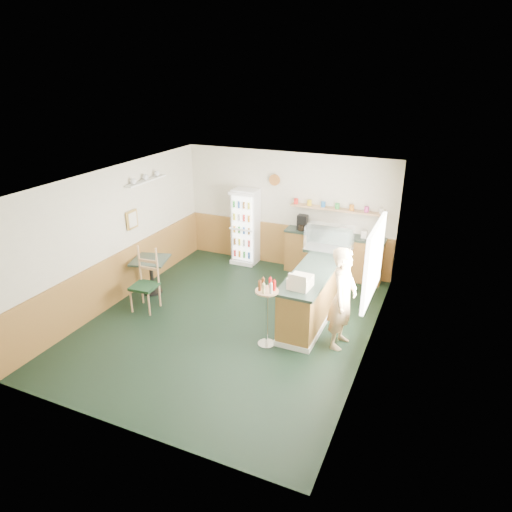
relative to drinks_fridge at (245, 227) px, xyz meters
The scene contains 13 objects.
ground 3.04m from the drinks_fridge, 70.91° to the right, with size 6.00×6.00×0.00m, color black.
room_envelope 2.22m from the drinks_fridge, 70.25° to the right, with size 5.04×6.02×2.72m.
service_counter 2.87m from the drinks_fridge, 35.92° to the right, with size 0.68×3.01×1.01m.
back_counter 2.17m from the drinks_fridge, ahead, with size 2.24×0.42×1.69m.
drinks_fridge is the anchor object (origin of this frame).
display_case 2.54m from the drinks_fridge, 23.63° to the right, with size 0.92×0.48×0.52m.
cash_register 3.60m from the drinks_fridge, 50.30° to the right, with size 0.35×0.37×0.20m, color beige.
shopkeeper 3.99m from the drinks_fridge, 41.36° to the right, with size 0.60×0.43×1.79m, color tan.
condiment_stand 3.65m from the drinks_fridge, 59.54° to the right, with size 0.39×0.39×1.21m.
newspaper_rack 2.59m from the drinks_fridge, 40.46° to the right, with size 0.09×0.41×0.49m.
cafe_table 2.58m from the drinks_fridge, 115.58° to the right, with size 0.86×0.86×0.77m.
cafe_chair 2.97m from the drinks_fridge, 105.58° to the right, with size 0.50×0.50×1.24m.
dog_doorstop 2.70m from the drinks_fridge, 48.30° to the right, with size 0.21×0.27×0.25m.
Camera 1 is at (3.42, -6.60, 4.43)m, focal length 32.00 mm.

